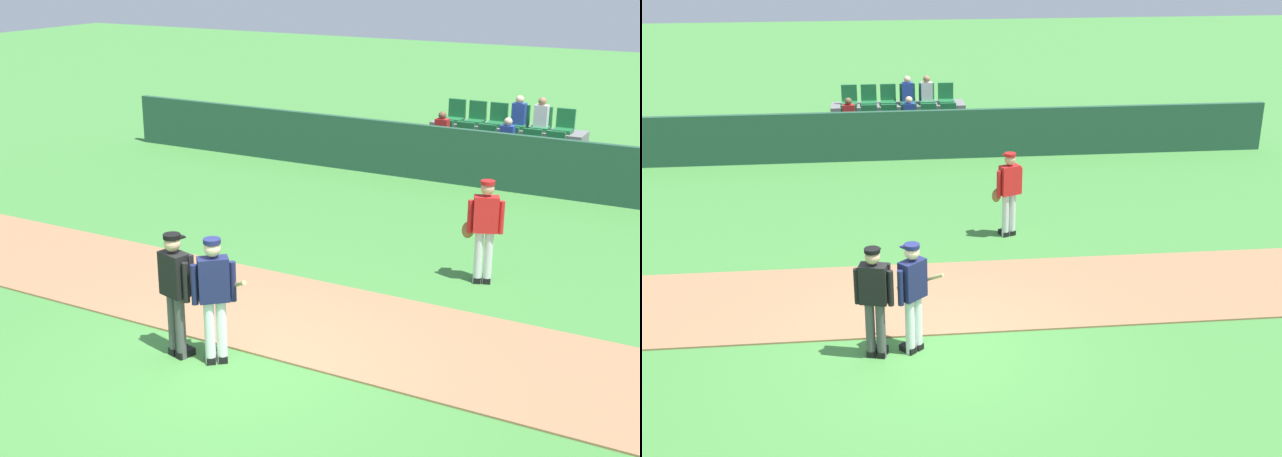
{
  "view_description": "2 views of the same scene",
  "coord_description": "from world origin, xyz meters",
  "views": [
    {
      "loc": [
        6.05,
        -8.21,
        5.29
      ],
      "look_at": [
        -0.11,
        2.79,
        1.11
      ],
      "focal_mm": 47.58,
      "sensor_mm": 36.0,
      "label": 1
    },
    {
      "loc": [
        -0.56,
        -10.64,
        6.22
      ],
      "look_at": [
        0.8,
        2.26,
        1.09
      ],
      "focal_mm": 45.13,
      "sensor_mm": 36.0,
      "label": 2
    }
  ],
  "objects": [
    {
      "name": "ground_plane",
      "position": [
        0.0,
        0.0,
        0.0
      ],
      "size": [
        80.0,
        80.0,
        0.0
      ],
      "primitive_type": "plane",
      "color": "#42843A"
    },
    {
      "name": "batter_navy_jersey",
      "position": [
        -0.16,
        0.05,
        0.97
      ],
      "size": [
        0.72,
        0.69,
        1.76
      ],
      "color": "white",
      "rests_on": "ground"
    },
    {
      "name": "infield_dirt_path",
      "position": [
        0.0,
        1.84,
        0.01
      ],
      "size": [
        28.0,
        2.75,
        0.03
      ],
      "primitive_type": "cube",
      "color": "#9E704C",
      "rests_on": "ground"
    },
    {
      "name": "dugout_fence",
      "position": [
        0.0,
        10.21,
        0.66
      ],
      "size": [
        20.0,
        0.16,
        1.32
      ],
      "primitive_type": "cube",
      "color": "#234C38",
      "rests_on": "ground"
    },
    {
      "name": "runner_red_jersey",
      "position": [
        1.98,
        4.52,
        0.96
      ],
      "size": [
        0.66,
        0.41,
        1.76
      ],
      "color": "silver",
      "rests_on": "ground"
    },
    {
      "name": "stadium_bleachers",
      "position": [
        0.0,
        11.66,
        0.5
      ],
      "size": [
        3.9,
        2.1,
        1.9
      ],
      "color": "slate",
      "rests_on": "ground"
    },
    {
      "name": "umpire_home_plate",
      "position": [
        -0.72,
        -0.04,
        1.0
      ],
      "size": [
        0.57,
        0.37,
        1.76
      ],
      "color": "#4C4C4C",
      "rests_on": "ground"
    }
  ]
}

